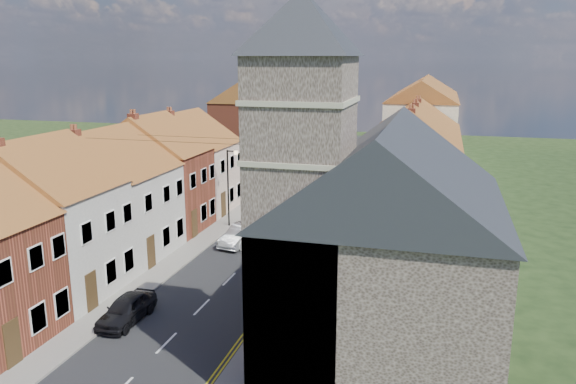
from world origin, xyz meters
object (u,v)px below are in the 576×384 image
at_px(car_mid, 242,235).
at_px(car_far, 287,182).
at_px(church, 376,231).
at_px(car_near, 127,309).
at_px(pedestrian_right, 297,296).
at_px(lamppost, 229,183).

distance_m(car_mid, car_far, 17.77).
relative_size(church, car_near, 3.83).
bearing_deg(church, car_mid, 129.93).
bearing_deg(car_mid, car_near, -86.24).
relative_size(car_far, pedestrian_right, 2.25).
height_order(car_near, car_far, car_near).
bearing_deg(car_near, pedestrian_right, 20.44).
bearing_deg(car_far, lamppost, -102.55).
bearing_deg(car_far, pedestrian_right, -83.05).
height_order(church, pedestrian_right, church).
relative_size(lamppost, car_far, 1.39).
relative_size(lamppost, pedestrian_right, 3.13).
height_order(car_mid, pedestrian_right, pedestrian_right).
relative_size(church, pedestrian_right, 7.93).
bearing_deg(pedestrian_right, lamppost, -48.37).
xyz_separation_m(car_near, pedestrian_right, (8.04, 2.96, 0.40)).
relative_size(church, car_mid, 3.53).
distance_m(lamppost, car_far, 14.32).
height_order(lamppost, car_far, lamppost).
bearing_deg(pedestrian_right, church, 151.97).
height_order(church, car_near, church).
relative_size(church, car_far, 3.53).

